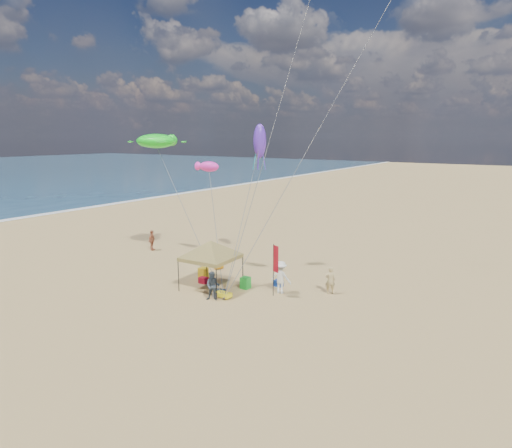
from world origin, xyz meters
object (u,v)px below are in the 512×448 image
(beach_cart, at_px, (223,294))
(feather_flag, at_px, (275,262))
(chair_yellow, at_px, (203,273))
(canopy_tent, at_px, (211,243))
(person_far_a, at_px, (152,240))
(person_near_a, at_px, (330,280))
(cooler_red, at_px, (203,280))
(cooler_blue, at_px, (278,283))
(chair_green, at_px, (245,283))
(person_near_b, at_px, (213,286))
(person_near_c, at_px, (281,277))

(beach_cart, bearing_deg, feather_flag, 37.47)
(chair_yellow, height_order, beach_cart, chair_yellow)
(canopy_tent, bearing_deg, feather_flag, 13.34)
(beach_cart, bearing_deg, person_far_a, 154.88)
(feather_flag, xyz_separation_m, person_near_a, (2.40, 2.22, -1.24))
(feather_flag, xyz_separation_m, cooler_red, (-4.95, -0.45, -1.86))
(cooler_blue, xyz_separation_m, chair_yellow, (-4.85, -1.35, 0.16))
(canopy_tent, bearing_deg, person_near_a, 26.49)
(canopy_tent, height_order, chair_green, canopy_tent)
(cooler_red, distance_m, person_near_a, 7.84)
(person_near_b, bearing_deg, feather_flag, 16.60)
(chair_yellow, height_order, person_near_b, person_near_b)
(cooler_red, bearing_deg, person_near_b, -39.54)
(cooler_blue, relative_size, person_near_a, 0.33)
(feather_flag, relative_size, cooler_red, 5.69)
(canopy_tent, distance_m, person_near_b, 2.83)
(cooler_red, height_order, person_near_b, person_near_b)
(chair_yellow, distance_m, person_far_a, 8.75)
(person_near_b, bearing_deg, beach_cart, 40.83)
(chair_green, bearing_deg, cooler_red, -166.20)
(chair_green, relative_size, person_near_c, 0.36)
(canopy_tent, xyz_separation_m, cooler_blue, (3.16, 2.58, -2.66))
(chair_yellow, distance_m, person_near_c, 5.62)
(cooler_blue, xyz_separation_m, person_near_a, (3.15, 0.56, 0.62))
(person_near_b, bearing_deg, cooler_red, 114.26)
(feather_flag, distance_m, cooler_blue, 2.60)
(cooler_red, relative_size, person_near_a, 0.33)
(beach_cart, bearing_deg, person_near_a, 40.25)
(canopy_tent, bearing_deg, person_near_c, 22.76)
(cooler_red, distance_m, chair_yellow, 1.01)
(person_near_a, height_order, person_near_b, person_near_b)
(chair_green, relative_size, person_far_a, 0.43)
(beach_cart, distance_m, person_near_c, 3.47)
(chair_green, distance_m, person_near_a, 5.05)
(cooler_blue, relative_size, beach_cart, 0.60)
(feather_flag, height_order, person_far_a, feather_flag)
(beach_cart, relative_size, person_near_a, 0.55)
(chair_yellow, bearing_deg, feather_flag, -3.19)
(canopy_tent, xyz_separation_m, cooler_red, (-1.04, 0.48, -2.66))
(person_near_b, relative_size, person_far_a, 1.01)
(chair_yellow, relative_size, person_far_a, 0.43)
(person_far_a, bearing_deg, cooler_blue, -119.39)
(cooler_red, bearing_deg, person_near_c, 13.17)
(person_near_a, bearing_deg, cooler_red, -15.35)
(person_near_b, bearing_deg, cooler_blue, 39.42)
(canopy_tent, relative_size, chair_yellow, 7.93)
(person_near_c, bearing_deg, person_near_a, -153.30)
(feather_flag, xyz_separation_m, chair_green, (-2.22, 0.22, -1.70))
(canopy_tent, relative_size, chair_green, 7.93)
(cooler_blue, distance_m, beach_cart, 3.79)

